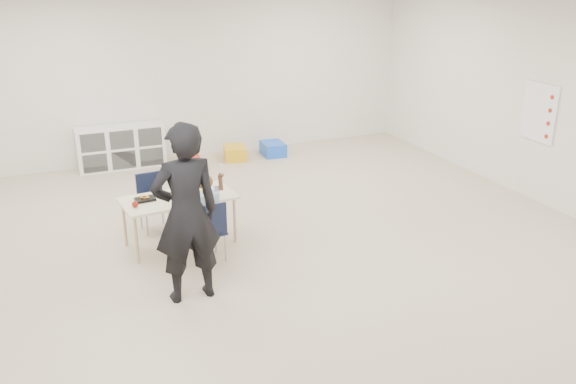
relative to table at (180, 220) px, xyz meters
name	(u,v)px	position (x,y,z in m)	size (l,w,h in m)	color
room	(290,144)	(1.00, -1.00, 1.10)	(9.00, 9.02, 2.80)	#B9A88E
table	(180,220)	(0.00, 0.00, 0.00)	(1.36, 0.78, 0.60)	beige
chair_near	(208,230)	(0.20, -0.53, 0.06)	(0.35, 0.33, 0.72)	black
chair_far	(154,203)	(-0.20, 0.53, 0.06)	(0.35, 0.33, 0.72)	black
child	(207,213)	(0.20, -0.53, 0.26)	(0.48, 0.48, 1.13)	#BCD8FE
lunch_tray_near	(182,193)	(0.06, 0.08, 0.31)	(0.22, 0.16, 0.03)	black
lunch_tray_far	(145,199)	(-0.38, 0.04, 0.31)	(0.22, 0.16, 0.03)	black
milk_carton	(187,196)	(0.07, -0.14, 0.35)	(0.07, 0.07, 0.10)	white
bread_roll	(204,193)	(0.29, -0.06, 0.33)	(0.09, 0.09, 0.07)	tan
apple_near	(165,195)	(-0.15, 0.04, 0.33)	(0.07, 0.07, 0.07)	maroon
apple_far	(135,204)	(-0.52, -0.13, 0.33)	(0.07, 0.07, 0.07)	maroon
cubby_shelf	(121,147)	(-0.20, 3.28, 0.05)	(1.40, 0.40, 0.70)	white
rules_poster	(539,112)	(4.98, -0.40, 0.95)	(0.02, 0.60, 0.80)	white
adult	(186,214)	(-0.20, -1.27, 0.61)	(0.66, 0.44, 1.82)	black
bin_red	(190,163)	(0.81, 2.78, -0.20)	(0.32, 0.41, 0.20)	#AE1F11
bin_yellow	(235,153)	(1.66, 2.98, -0.19)	(0.36, 0.47, 0.23)	gold
bin_blue	(273,149)	(2.35, 2.95, -0.19)	(0.37, 0.47, 0.23)	blue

